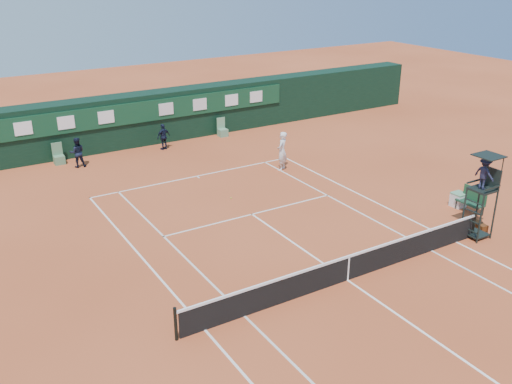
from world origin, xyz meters
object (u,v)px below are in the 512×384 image
(umpire_chair, at_px, (484,179))
(player, at_px, (282,151))
(tennis_net, at_px, (348,267))
(cooler, at_px, (458,200))
(player_bench, at_px, (472,199))

(umpire_chair, xyz_separation_m, player, (-2.24, 10.53, -1.43))
(tennis_net, relative_size, cooler, 20.00)
(umpire_chair, bearing_deg, player, 102.00)
(tennis_net, bearing_deg, player, 67.87)
(cooler, bearing_deg, umpire_chair, -126.99)
(umpire_chair, bearing_deg, tennis_net, 179.34)
(player_bench, height_order, player, player)
(player_bench, distance_m, player, 9.70)
(umpire_chair, xyz_separation_m, player_bench, (1.85, 1.74, -1.86))
(player_bench, bearing_deg, player, 114.96)
(player_bench, distance_m, cooler, 0.75)
(umpire_chair, relative_size, player_bench, 2.85)
(player_bench, xyz_separation_m, player, (-4.09, 8.79, 0.43))
(tennis_net, bearing_deg, player_bench, 11.28)
(cooler, xyz_separation_m, player, (-4.07, 8.09, 0.70))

